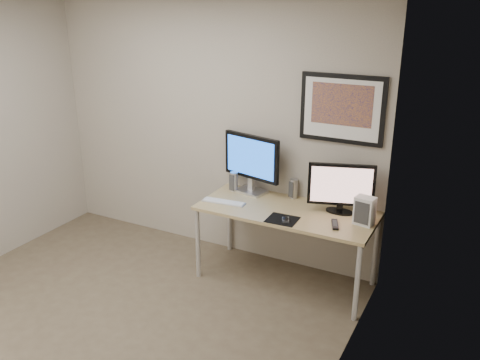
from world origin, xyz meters
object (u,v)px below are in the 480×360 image
Objects in this scene: monitor_tv at (341,187)px; speaker_left at (234,182)px; keyboard at (224,202)px; desk at (286,216)px; fan_unit at (365,211)px; speaker_right at (294,189)px; monitor_large at (251,161)px; framed_art at (342,109)px.

speaker_left is (-1.08, 0.04, -0.15)m from monitor_tv.
monitor_tv is at bearing 9.82° from keyboard.
fan_unit is at bearing 1.04° from desk.
speaker_right reaches higher than keyboard.
monitor_tv is 1.35× the size of keyboard.
fan_unit is (0.75, -0.28, 0.03)m from speaker_right.
desk is at bearing -9.60° from speaker_left.
monitor_large is at bearing 178.41° from fan_unit.
desk is 0.60m from keyboard.
framed_art is 1.34× the size of monitor_tv.
speaker_right is at bearing 146.01° from monitor_tv.
monitor_large is 0.49m from keyboard.
framed_art is 1.36m from keyboard.
speaker_left is at bearing 95.30° from keyboard.
monitor_tv is 1.09m from speaker_left.
speaker_left is at bearing -152.41° from monitor_large.
speaker_left is 0.47× the size of keyboard.
desk is 3.87× the size of keyboard.
keyboard is 1.70× the size of fan_unit.
monitor_large is (-0.82, -0.09, -0.57)m from framed_art.
monitor_large reaches higher than keyboard.
monitor_large is 3.38× the size of speaker_right.
speaker_left is 0.79× the size of fan_unit.
keyboard is at bearing -121.37° from speaker_right.
monitor_tv is at bearing 160.54° from fan_unit.
fan_unit is (1.28, 0.13, 0.11)m from keyboard.
speaker_right is (-0.49, 0.14, -0.15)m from monitor_tv.
monitor_tv is 0.31m from fan_unit.
fan_unit is at bearing 0.23° from speaker_right.
monitor_tv reaches higher than speaker_left.
desk is at bearing -169.68° from fan_unit.
monitor_large is 0.92m from monitor_tv.
monitor_tv reaches higher than desk.
keyboard reaches higher than desk.
desk is 2.56× the size of monitor_large.
speaker_left is at bearing -172.07° from framed_art.
speaker_right is at bearing -174.38° from framed_art.
fan_unit is at bearing -46.80° from monitor_tv.
monitor_large is 2.57× the size of fan_unit.
fan_unit is at bearing 2.19° from monitor_large.
desk is at bearing -13.53° from monitor_large.
monitor_tv is 1.09m from keyboard.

